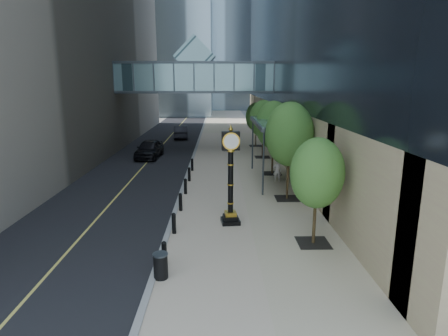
{
  "coord_description": "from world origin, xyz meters",
  "views": [
    {
      "loc": [
        -0.6,
        -12.36,
        7.02
      ],
      "look_at": [
        -0.3,
        6.82,
        2.61
      ],
      "focal_mm": 30.0,
      "sensor_mm": 36.0,
      "label": 1
    }
  ],
  "objects_px": {
    "trash_bin": "(161,267)",
    "pedestrian": "(277,171)",
    "street_clock": "(231,183)",
    "car_near": "(149,149)",
    "car_far": "(181,132)"
  },
  "relations": [
    {
      "from": "trash_bin",
      "to": "car_far",
      "type": "bearing_deg",
      "value": 94.41
    },
    {
      "from": "street_clock",
      "to": "pedestrian",
      "type": "height_order",
      "value": "street_clock"
    },
    {
      "from": "car_near",
      "to": "car_far",
      "type": "xyz_separation_m",
      "value": [
        1.71,
        12.69,
        -0.06
      ]
    },
    {
      "from": "trash_bin",
      "to": "car_near",
      "type": "bearing_deg",
      "value": 101.1
    },
    {
      "from": "street_clock",
      "to": "car_near",
      "type": "xyz_separation_m",
      "value": [
        -7.14,
        17.16,
        -1.29
      ]
    },
    {
      "from": "trash_bin",
      "to": "pedestrian",
      "type": "relative_size",
      "value": 0.56
    },
    {
      "from": "street_clock",
      "to": "car_far",
      "type": "distance_m",
      "value": 30.38
    },
    {
      "from": "pedestrian",
      "to": "car_near",
      "type": "bearing_deg",
      "value": -30.07
    },
    {
      "from": "pedestrian",
      "to": "street_clock",
      "type": "bearing_deg",
      "value": 76.11
    },
    {
      "from": "car_far",
      "to": "car_near",
      "type": "bearing_deg",
      "value": 76.48
    },
    {
      "from": "trash_bin",
      "to": "car_far",
      "type": "distance_m",
      "value": 35.39
    },
    {
      "from": "car_near",
      "to": "trash_bin",
      "type": "bearing_deg",
      "value": -74.76
    },
    {
      "from": "pedestrian",
      "to": "car_near",
      "type": "xyz_separation_m",
      "value": [
        -10.74,
        9.09,
        0.01
      ]
    },
    {
      "from": "trash_bin",
      "to": "pedestrian",
      "type": "xyz_separation_m",
      "value": [
        6.31,
        13.5,
        0.35
      ]
    },
    {
      "from": "pedestrian",
      "to": "car_near",
      "type": "relative_size",
      "value": 0.32
    }
  ]
}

